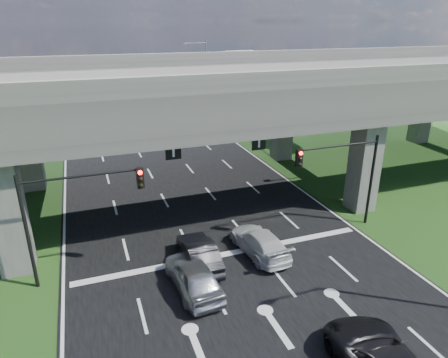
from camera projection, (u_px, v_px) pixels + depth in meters
ground at (251, 290)px, 19.84m from camera, size 160.00×160.00×0.00m
road at (195, 208)px, 28.57m from camera, size 18.00×120.00×0.03m
overpass at (184, 92)px, 27.41m from camera, size 80.00×15.00×10.00m
signal_right at (345, 167)px, 24.23m from camera, size 5.76×0.54×6.00m
signal_left at (72, 205)px, 19.26m from camera, size 5.76×0.54×6.00m
streetlight_far at (249, 89)px, 41.87m from camera, size 3.38×0.25×10.00m
streetlight_beyond at (204, 72)px, 55.84m from camera, size 3.38×0.25×10.00m
tree_left_far at (25, 83)px, 50.52m from camera, size 4.80×4.80×8.32m
tree_right_near at (258, 94)px, 46.80m from camera, size 4.20×4.20×7.28m
tree_right_mid at (254, 86)px, 54.86m from camera, size 3.91×3.90×6.76m
tree_right_far at (208, 75)px, 60.34m from camera, size 4.50×4.50×7.80m
car_silver at (193, 275)px, 19.60m from camera, size 2.23×4.83×1.60m
car_dark at (199, 253)px, 21.61m from camera, size 1.65×4.51×1.48m
car_white at (259, 242)px, 22.77m from camera, size 2.35×4.93×1.39m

